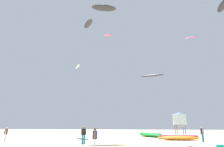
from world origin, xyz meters
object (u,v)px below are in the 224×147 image
lifeguard_tower (179,118)px  kite_aloft_1 (78,66)px  kite_aloft_7 (191,37)px  kite_grounded_near (151,135)px  kite_aloft_8 (88,24)px  person_right (202,133)px  kite_aloft_2 (223,5)px  kite_aloft_6 (152,75)px  person_midground (6,133)px  person_left (84,133)px  kite_aloft_3 (104,8)px  kite_grounded_far (179,138)px  person_foreground (95,137)px  kite_aloft_5 (107,35)px

lifeguard_tower → kite_aloft_1: size_ratio=0.94×
kite_aloft_1 → kite_aloft_7: (31.79, -2.87, 6.16)m
kite_grounded_near → kite_aloft_8: 25.69m
kite_aloft_8 → lifeguard_tower: bearing=6.1°
person_right → kite_aloft_7: bearing=65.4°
kite_aloft_1 → kite_aloft_2: bearing=-29.1°
kite_aloft_7 → kite_aloft_6: bearing=-129.0°
person_midground → kite_grounded_near: person_midground is taller
person_midground → person_left: 10.08m
kite_aloft_6 → kite_aloft_7: size_ratio=1.19×
kite_aloft_2 → kite_aloft_6: bearing=179.7°
person_left → person_right: person_left is taller
person_right → kite_aloft_3: size_ratio=0.40×
person_left → kite_aloft_1: (-10.50, 29.85, 17.26)m
kite_aloft_6 → kite_aloft_8: 18.13m
kite_aloft_1 → kite_aloft_2: (32.98, -18.33, 4.94)m
person_left → kite_aloft_8: bearing=-11.7°
kite_grounded_far → kite_aloft_8: kite_aloft_8 is taller
kite_aloft_6 → kite_aloft_8: kite_aloft_8 is taller
kite_aloft_2 → kite_aloft_8: (-26.26, 2.98, -0.30)m
kite_grounded_far → kite_aloft_2: (11.42, 5.77, 22.93)m
kite_grounded_far → kite_aloft_2: 26.26m
kite_aloft_7 → kite_aloft_8: (-25.07, -12.47, -1.53)m
person_foreground → kite_aloft_6: (6.58, 16.53, 9.20)m
person_right → kite_aloft_8: 29.88m
kite_grounded_near → kite_aloft_8: kite_aloft_8 is taller
person_foreground → kite_aloft_8: size_ratio=0.42×
person_midground → kite_aloft_7: kite_aloft_7 is taller
person_right → kite_aloft_8: kite_aloft_8 is taller
person_right → kite_aloft_3: bearing=160.4°
kite_grounded_near → kite_aloft_8: bearing=165.6°
kite_aloft_2 → kite_aloft_6: kite_aloft_2 is taller
kite_aloft_1 → kite_aloft_3: bearing=-63.8°
kite_aloft_3 → kite_aloft_6: size_ratio=1.01×
person_midground → person_left: bearing=145.9°
lifeguard_tower → kite_aloft_8: size_ratio=1.01×
person_midground → kite_aloft_1: kite_aloft_1 is taller
lifeguard_tower → kite_aloft_3: size_ratio=0.97×
person_midground → kite_aloft_6: size_ratio=0.39×
person_right → lifeguard_tower: 12.94m
kite_grounded_far → kite_aloft_6: (-2.24, 5.85, 9.91)m
person_foreground → kite_aloft_1: kite_aloft_1 is taller
person_left → kite_aloft_2: bearing=-89.1°
person_midground → kite_aloft_7: 46.70m
kite_aloft_2 → kite_aloft_5: size_ratio=2.03×
kite_aloft_6 → kite_aloft_8: size_ratio=1.03×
kite_grounded_far → kite_aloft_8: bearing=149.5°
kite_aloft_3 → kite_aloft_7: kite_aloft_7 is taller
lifeguard_tower → kite_aloft_2: bearing=-29.4°
person_foreground → kite_grounded_near: person_foreground is taller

